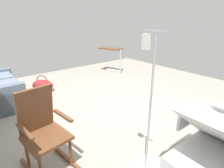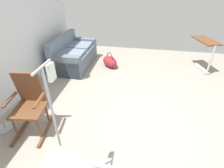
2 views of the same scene
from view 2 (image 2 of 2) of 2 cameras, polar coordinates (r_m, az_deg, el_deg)
The scene contains 5 objects.
ground_plane at distance 3.45m, azimuth 10.13°, elevation -10.12°, with size 7.17×7.17×0.00m, color gray.
couch at distance 5.22m, azimuth -12.34°, elevation 9.10°, with size 1.61×0.88×0.85m.
rocking_chair at distance 3.15m, azimuth -25.29°, elevation -6.05°, with size 0.81×0.57×1.05m.
overbed_table at distance 5.37m, azimuth 28.06°, elevation 9.29°, with size 0.89×0.64×0.84m.
duffel_bag at distance 5.09m, azimuth -0.72°, elevation 7.37°, with size 0.63×0.61×0.43m.
Camera 2 is at (-2.57, 0.15, 2.30)m, focal length 27.94 mm.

